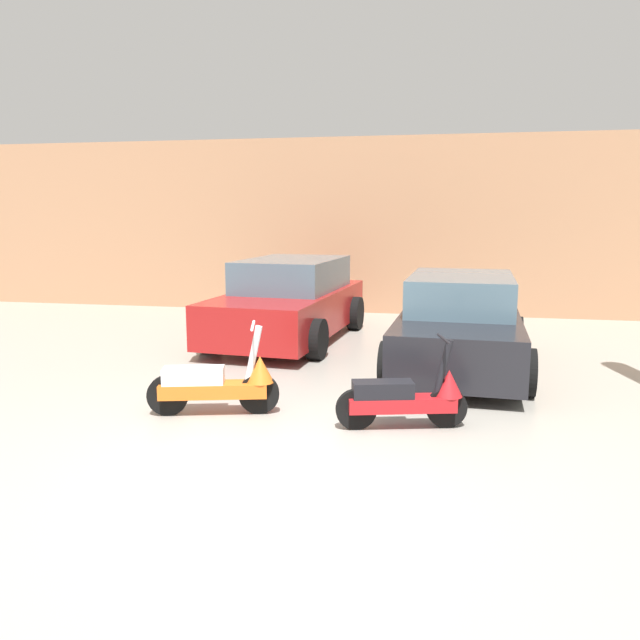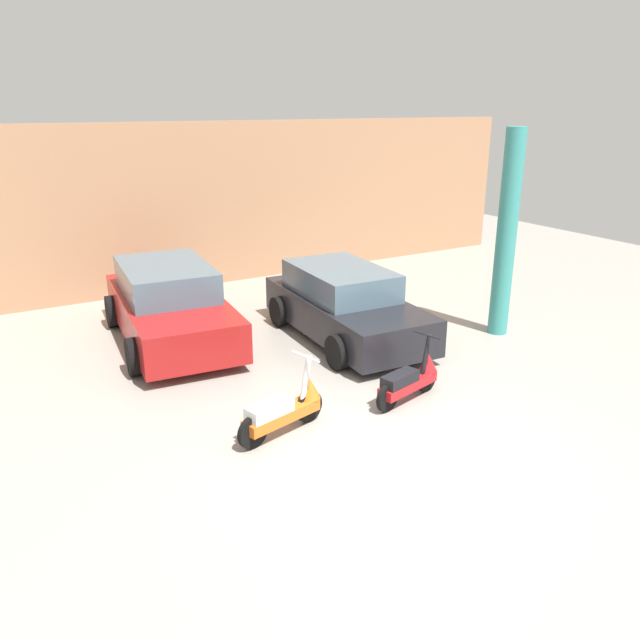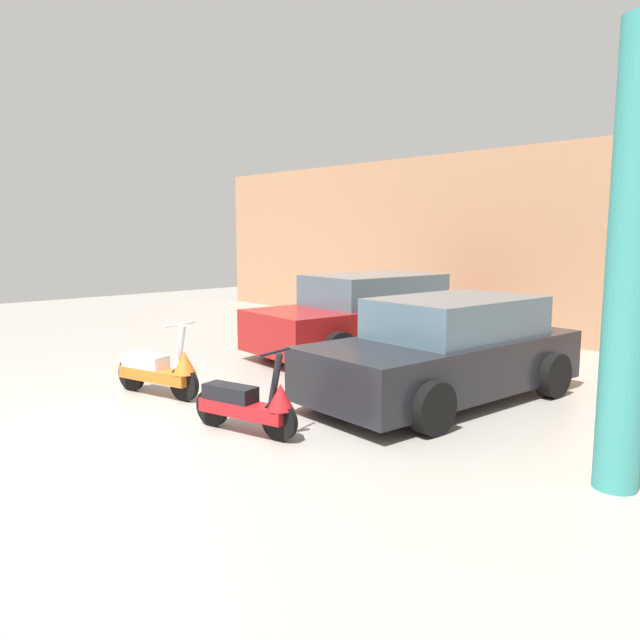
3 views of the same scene
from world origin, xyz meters
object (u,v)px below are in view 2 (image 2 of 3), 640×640
scooter_front_right (411,379)px  support_column_side (506,235)px  car_rear_center (345,305)px  car_rear_left (170,305)px  scooter_front_left (285,408)px

scooter_front_right → support_column_side: 3.92m
support_column_side → car_rear_center: bearing=154.4°
car_rear_center → car_rear_left: bearing=-114.8°
scooter_front_left → scooter_front_right: size_ratio=1.06×
car_rear_left → car_rear_center: size_ratio=1.08×
scooter_front_left → car_rear_center: 3.79m
car_rear_center → support_column_side: bearing=67.4°
car_rear_center → support_column_side: 3.26m
scooter_front_left → car_rear_left: 4.23m
support_column_side → scooter_front_left: bearing=-165.4°
car_rear_left → car_rear_center: car_rear_left is taller
scooter_front_right → car_rear_center: (0.58, 2.75, 0.30)m
scooter_front_left → scooter_front_right: bearing=-16.4°
car_rear_left → car_rear_center: (2.89, -1.52, -0.04)m
scooter_front_left → support_column_side: bearing=-0.1°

